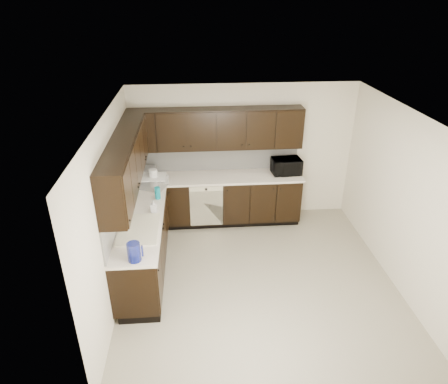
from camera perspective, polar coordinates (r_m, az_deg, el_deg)
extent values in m
plane|color=#A19B85|center=(6.19, 4.74, -12.12)|extent=(4.00, 4.00, 0.00)
plane|color=white|center=(5.02, 5.82, 10.69)|extent=(4.00, 4.00, 0.00)
cube|color=beige|center=(7.29, 2.70, 5.62)|extent=(4.00, 0.02, 2.50)
cube|color=beige|center=(5.54, -15.65, -2.65)|extent=(0.02, 4.00, 2.50)
cube|color=beige|center=(6.14, 23.96, -1.06)|extent=(0.02, 4.00, 2.50)
cube|color=beige|center=(3.90, 10.12, -16.12)|extent=(4.00, 0.02, 2.50)
cube|color=black|center=(7.31, -1.04, -1.19)|extent=(3.00, 0.60, 0.90)
cube|color=black|center=(6.16, -11.51, -7.70)|extent=(0.60, 2.20, 0.90)
cube|color=black|center=(7.53, -1.03, -3.77)|extent=(3.00, 0.54, 0.10)
cube|color=black|center=(6.39, -10.91, -10.65)|extent=(0.54, 2.20, 0.10)
cube|color=silver|center=(7.10, -1.07, 2.16)|extent=(3.03, 0.63, 0.04)
cube|color=silver|center=(5.91, -11.93, -3.93)|extent=(0.63, 2.23, 0.04)
cube|color=beige|center=(7.27, -1.23, 4.97)|extent=(3.00, 0.02, 0.48)
cube|color=beige|center=(6.09, -14.54, -0.46)|extent=(0.02, 2.80, 0.48)
cube|color=black|center=(6.92, -1.20, 9.03)|extent=(3.00, 0.33, 0.70)
cube|color=black|center=(5.68, -13.94, 4.14)|extent=(0.33, 2.47, 0.70)
cube|color=beige|center=(7.03, -2.52, -2.00)|extent=(0.58, 0.02, 0.78)
cube|color=beige|center=(6.86, -2.58, 0.47)|extent=(0.58, 0.03, 0.08)
cylinder|color=black|center=(6.85, -2.57, 0.41)|extent=(0.04, 0.02, 0.04)
cube|color=beige|center=(5.64, -12.07, -5.26)|extent=(0.54, 0.82, 0.03)
cube|color=beige|center=(5.52, -12.22, -7.11)|extent=(0.42, 0.34, 0.16)
cube|color=beige|center=(5.85, -11.78, -4.93)|extent=(0.42, 0.34, 0.16)
cylinder|color=silver|center=(5.61, -14.42, -4.22)|extent=(0.03, 0.03, 0.26)
cylinder|color=silver|center=(5.54, -14.05, -3.15)|extent=(0.14, 0.02, 0.02)
cylinder|color=#B2B2B7|center=(5.50, -12.25, -6.85)|extent=(0.20, 0.20, 0.10)
imported|color=black|center=(7.23, 8.87, 3.67)|extent=(0.54, 0.39, 0.28)
imported|color=gray|center=(5.99, -10.02, -2.01)|extent=(0.09, 0.10, 0.19)
imported|color=gray|center=(5.79, -13.81, -3.13)|extent=(0.13, 0.13, 0.26)
cube|color=silver|center=(7.09, -11.22, 2.67)|extent=(0.36, 0.29, 0.21)
cube|color=white|center=(6.77, -10.35, 1.44)|extent=(0.57, 0.50, 0.18)
cylinder|color=navy|center=(4.99, -12.74, -8.36)|extent=(0.17, 0.17, 0.24)
cylinder|color=#0C7A8B|center=(6.36, -9.47, -0.14)|extent=(0.09, 0.09, 0.20)
cylinder|color=silver|center=(6.74, -10.04, 1.95)|extent=(0.15, 0.15, 0.31)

